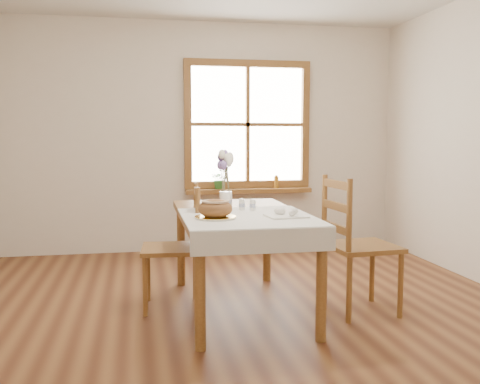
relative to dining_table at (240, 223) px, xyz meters
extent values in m
plane|color=brown|center=(0.00, -0.30, -0.66)|extent=(5.00, 5.00, 0.00)
cube|color=#F0E4D0|center=(0.00, 2.20, 0.64)|extent=(4.50, 0.10, 2.60)
cube|color=#F0E4D0|center=(0.00, -2.80, 0.64)|extent=(4.50, 0.10, 2.60)
cube|color=olive|center=(0.50, 2.16, 1.48)|extent=(1.46, 0.08, 0.08)
cube|color=olive|center=(0.50, 2.16, 0.10)|extent=(1.46, 0.08, 0.08)
cube|color=olive|center=(-0.19, 2.16, 0.79)|extent=(0.08, 0.08, 1.30)
cube|color=olive|center=(1.19, 2.16, 0.79)|extent=(0.08, 0.08, 1.30)
cube|color=olive|center=(0.50, 2.16, 0.79)|extent=(0.04, 0.06, 1.30)
cube|color=olive|center=(0.50, 2.16, 0.79)|extent=(1.30, 0.06, 0.04)
cube|color=white|center=(0.50, 2.19, 0.79)|extent=(1.30, 0.01, 1.30)
cube|color=olive|center=(0.50, 2.10, 0.03)|extent=(1.46, 0.20, 0.05)
cube|color=olive|center=(0.00, 0.00, 0.06)|extent=(0.90, 1.60, 0.05)
cylinder|color=olive|center=(-0.39, -0.74, -0.31)|extent=(0.07, 0.07, 0.70)
cylinder|color=olive|center=(0.39, -0.74, -0.31)|extent=(0.07, 0.07, 0.70)
cylinder|color=olive|center=(-0.39, 0.74, -0.31)|extent=(0.07, 0.07, 0.70)
cylinder|color=olive|center=(0.39, 0.74, -0.31)|extent=(0.07, 0.07, 0.70)
cube|color=white|center=(0.00, -0.30, 0.09)|extent=(0.91, 0.99, 0.01)
cylinder|color=white|center=(-0.24, -0.36, 0.10)|extent=(0.29, 0.29, 0.01)
ellipsoid|color=#925C33|center=(-0.24, -0.36, 0.17)|extent=(0.24, 0.24, 0.13)
cube|color=white|center=(0.25, -0.37, 0.10)|extent=(0.29, 0.25, 0.01)
cylinder|color=white|center=(0.02, 0.02, 0.14)|extent=(0.05, 0.05, 0.09)
cylinder|color=white|center=(0.09, -0.02, 0.14)|extent=(0.05, 0.05, 0.09)
cylinder|color=white|center=(-0.06, 0.31, 0.14)|extent=(0.13, 0.13, 0.11)
imported|color=#2F692A|center=(0.17, 2.10, 0.14)|extent=(0.21, 0.23, 0.17)
cylinder|color=#B57821|center=(0.83, 2.10, 0.13)|extent=(0.07, 0.07, 0.15)
camera|label=1|loc=(-0.74, -3.92, 0.65)|focal=40.00mm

